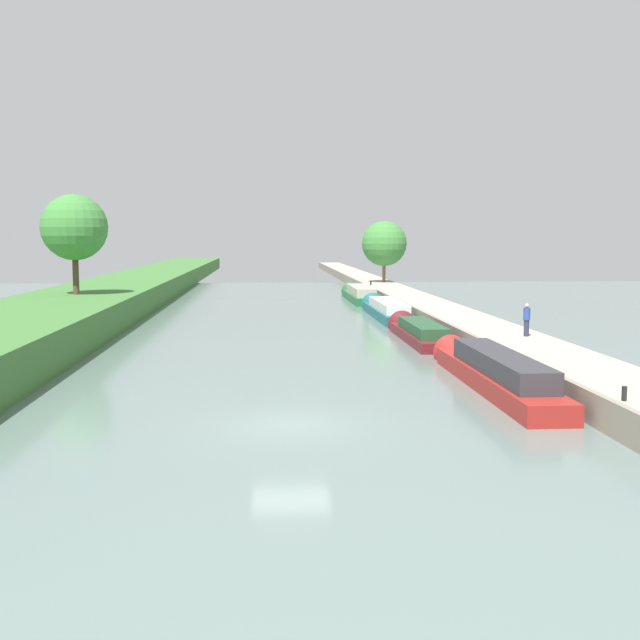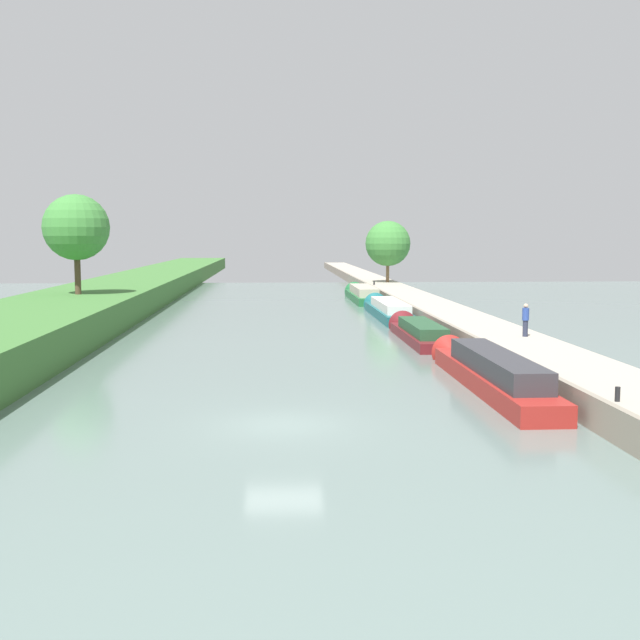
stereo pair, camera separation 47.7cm
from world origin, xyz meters
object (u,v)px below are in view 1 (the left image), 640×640
object	(u,v)px
mooring_bollard_near	(624,394)
mooring_bollard_far	(371,283)
narrowboat_red	(492,371)
person_walking	(527,319)
narrowboat_teal	(385,309)
narrowboat_maroon	(418,332)
narrowboat_green	(359,294)

from	to	relation	value
mooring_bollard_near	mooring_bollard_far	bearing A→B (deg)	90.00
narrowboat_red	person_walking	bearing A→B (deg)	62.78
narrowboat_teal	mooring_bollard_far	xyz separation A→B (m)	(1.83, 22.20, 0.73)
mooring_bollard_far	mooring_bollard_near	bearing A→B (deg)	-90.00
narrowboat_maroon	mooring_bollard_far	distance (m)	35.85
narrowboat_red	mooring_bollard_near	xyz separation A→B (m)	(1.81, -7.86, 0.63)
narrowboat_teal	narrowboat_green	size ratio (longest dim) A/B	1.01
narrowboat_maroon	narrowboat_teal	distance (m)	13.59
person_walking	narrowboat_green	bearing A→B (deg)	96.55
narrowboat_maroon	person_walking	bearing A→B (deg)	-59.80
narrowboat_green	narrowboat_maroon	bearing A→B (deg)	-89.91
narrowboat_green	narrowboat_red	bearing A→B (deg)	-89.75
person_walking	mooring_bollard_near	xyz separation A→B (m)	(-2.18, -15.62, -0.65)
narrowboat_red	mooring_bollard_far	xyz separation A→B (m)	(1.81, 50.64, 0.63)
narrowboat_teal	narrowboat_green	xyz separation A→B (m)	(-0.18, 15.74, 0.04)
person_walking	mooring_bollard_far	bearing A→B (deg)	92.91
person_walking	mooring_bollard_far	distance (m)	42.95
narrowboat_teal	mooring_bollard_far	size ratio (longest dim) A/B	32.15
narrowboat_red	narrowboat_green	distance (m)	44.18
narrowboat_red	narrowboat_maroon	size ratio (longest dim) A/B	1.23
narrowboat_green	mooring_bollard_near	bearing A→B (deg)	-87.80
narrowboat_maroon	mooring_bollard_far	bearing A→B (deg)	86.87
narrowboat_teal	mooring_bollard_far	bearing A→B (deg)	85.30
narrowboat_green	mooring_bollard_far	xyz separation A→B (m)	(2.00, 6.46, 0.70)
mooring_bollard_far	narrowboat_red	bearing A→B (deg)	-92.04
mooring_bollard_far	narrowboat_teal	bearing A→B (deg)	-94.70
narrowboat_teal	mooring_bollard_near	world-z (taller)	mooring_bollard_near
narrowboat_red	person_walking	distance (m)	8.81
narrowboat_maroon	person_walking	xyz separation A→B (m)	(4.14, -7.11, 1.45)
narrowboat_maroon	narrowboat_teal	bearing A→B (deg)	89.45
narrowboat_red	narrowboat_green	xyz separation A→B (m)	(-0.19, 44.18, -0.06)
narrowboat_red	narrowboat_teal	distance (m)	28.44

